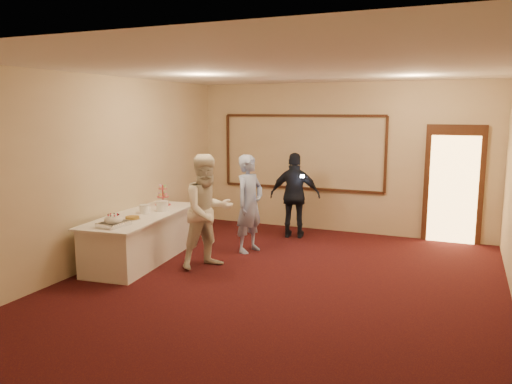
# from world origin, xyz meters

# --- Properties ---
(floor) EXTENTS (7.00, 7.00, 0.00)m
(floor) POSITION_xyz_m (0.00, 0.00, 0.00)
(floor) COLOR black
(floor) RESTS_ON ground
(room_walls) EXTENTS (6.04, 7.04, 3.02)m
(room_walls) POSITION_xyz_m (0.00, 0.00, 2.03)
(room_walls) COLOR beige
(room_walls) RESTS_ON floor
(wall_molding) EXTENTS (3.45, 0.04, 1.55)m
(wall_molding) POSITION_xyz_m (-0.80, 3.47, 1.60)
(wall_molding) COLOR #341F0F
(wall_molding) RESTS_ON room_walls
(doorway) EXTENTS (1.05, 0.07, 2.20)m
(doorway) POSITION_xyz_m (2.15, 3.45, 1.08)
(doorway) COLOR #341F0F
(doorway) RESTS_ON floor
(buffet_table) EXTENTS (1.20, 2.54, 0.77)m
(buffet_table) POSITION_xyz_m (-2.52, 0.24, 0.39)
(buffet_table) COLOR white
(buffet_table) RESTS_ON floor
(pavlova_tray) EXTENTS (0.36, 0.49, 0.17)m
(pavlova_tray) POSITION_xyz_m (-2.40, -0.60, 0.84)
(pavlova_tray) COLOR silver
(pavlova_tray) RESTS_ON buffet_table
(cupcake_stand) EXTENTS (0.28, 0.28, 0.40)m
(cupcake_stand) POSITION_xyz_m (-2.65, 1.09, 0.91)
(cupcake_stand) COLOR #CD414B
(cupcake_stand) RESTS_ON buffet_table
(plate_stack_a) EXTENTS (0.18, 0.18, 0.15)m
(plate_stack_a) POSITION_xyz_m (-2.52, 0.35, 0.84)
(plate_stack_a) COLOR white
(plate_stack_a) RESTS_ON buffet_table
(plate_stack_b) EXTENTS (0.21, 0.21, 0.18)m
(plate_stack_b) POSITION_xyz_m (-2.36, 0.62, 0.86)
(plate_stack_b) COLOR white
(plate_stack_b) RESTS_ON buffet_table
(tart) EXTENTS (0.25, 0.25, 0.05)m
(tart) POSITION_xyz_m (-2.41, -0.13, 0.79)
(tart) COLOR white
(tart) RESTS_ON buffet_table
(man) EXTENTS (0.56, 0.71, 1.70)m
(man) POSITION_xyz_m (-1.09, 1.40, 0.85)
(man) COLOR #96AEE8
(man) RESTS_ON floor
(woman) EXTENTS (1.04, 1.10, 1.79)m
(woman) POSITION_xyz_m (-1.34, 0.35, 0.89)
(woman) COLOR white
(woman) RESTS_ON floor
(guest) EXTENTS (1.03, 0.59, 1.65)m
(guest) POSITION_xyz_m (-0.67, 2.67, 0.83)
(guest) COLOR black
(guest) RESTS_ON floor
(camera_flash) EXTENTS (0.07, 0.05, 0.05)m
(camera_flash) POSITION_xyz_m (-0.46, 2.43, 1.24)
(camera_flash) COLOR white
(camera_flash) RESTS_ON guest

